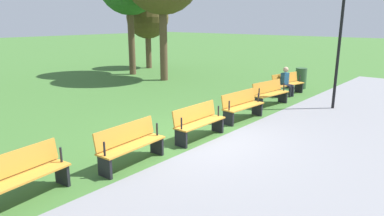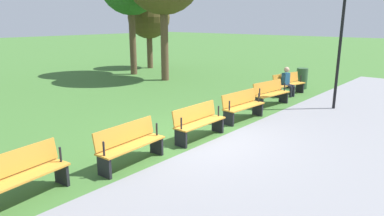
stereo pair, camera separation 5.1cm
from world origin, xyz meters
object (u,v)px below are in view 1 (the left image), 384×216
object	(u,v)px
bench_3	(198,121)
bench_4	(130,144)
trash_bin	(301,78)
person_seated	(287,81)
bench_1	(270,93)
lamp_post	(342,20)
bench_2	(242,105)
bench_0	(287,84)
tree_2	(148,18)
bench_5	(20,176)

from	to	relation	value
bench_3	bench_4	xyz separation A→B (m)	(2.26, -0.07, 0.00)
bench_3	trash_bin	bearing A→B (deg)	-174.86
person_seated	bench_1	bearing A→B (deg)	19.00
lamp_post	trash_bin	bearing A→B (deg)	-139.25
bench_3	person_seated	distance (m)	6.50
bench_2	trash_bin	xyz separation A→B (m)	(-6.15, -0.68, 0.00)
bench_1	bench_0	bearing A→B (deg)	-163.36
person_seated	lamp_post	world-z (taller)	lamp_post
bench_4	trash_bin	distance (m)	10.69
bench_3	bench_4	size ratio (longest dim) A/B	0.98
tree_2	lamp_post	world-z (taller)	tree_2
bench_3	person_seated	xyz separation A→B (m)	(-6.48, -0.56, 0.17)
person_seated	lamp_post	distance (m)	3.40
bench_0	bench_2	size ratio (longest dim) A/B	1.02
bench_0	tree_2	bearing A→B (deg)	-89.41
bench_1	bench_5	bearing A→B (deg)	7.41
bench_5	person_seated	world-z (taller)	person_seated
bench_3	tree_2	world-z (taller)	tree_2
bench_0	person_seated	xyz separation A→B (m)	(0.27, 0.09, 0.17)
bench_4	bench_5	size ratio (longest dim) A/B	0.99
bench_0	tree_2	distance (m)	11.11
bench_2	trash_bin	distance (m)	6.19
bench_5	lamp_post	distance (m)	10.64
person_seated	bench_0	bearing A→B (deg)	-150.26
lamp_post	bench_5	bearing A→B (deg)	-10.83
bench_5	lamp_post	xyz separation A→B (m)	(-10.13, 1.94, 2.60)
bench_0	bench_5	size ratio (longest dim) A/B	1.01
tree_2	bench_4	bearing A→B (deg)	45.49
bench_4	bench_5	xyz separation A→B (m)	(2.25, -0.22, 0.00)
tree_2	bench_3	bearing A→B (deg)	52.21
bench_5	tree_2	bearing A→B (deg)	-147.80
bench_3	bench_1	bearing A→B (deg)	-176.31
bench_0	trash_bin	distance (m)	1.66
bench_0	lamp_post	world-z (taller)	lamp_post
bench_3	bench_5	size ratio (longest dim) A/B	0.97
bench_1	lamp_post	world-z (taller)	lamp_post
bench_2	tree_2	xyz separation A→B (m)	(-6.45, -11.17, 2.72)
bench_2	lamp_post	bearing A→B (deg)	156.59
bench_2	tree_2	size ratio (longest dim) A/B	0.37
bench_0	bench_4	world-z (taller)	same
bench_3	bench_5	xyz separation A→B (m)	(4.51, -0.29, 0.00)
bench_5	trash_bin	distance (m)	12.93
bench_3	trash_bin	xyz separation A→B (m)	(-8.41, -0.76, 0.00)
bench_0	bench_1	distance (m)	2.26
bench_0	tree_2	world-z (taller)	tree_2
bench_4	tree_2	bearing A→B (deg)	-138.21
bench_5	person_seated	xyz separation A→B (m)	(-10.99, -0.27, 0.17)
bench_0	bench_1	world-z (taller)	same
bench_1	person_seated	size ratio (longest dim) A/B	1.43
bench_4	bench_5	world-z (taller)	same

